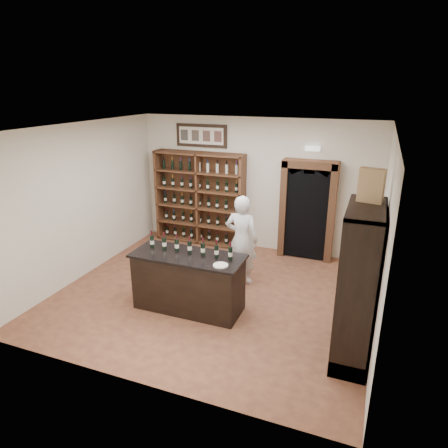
# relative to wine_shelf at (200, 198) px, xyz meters

# --- Properties ---
(floor) EXTENTS (5.50, 5.50, 0.00)m
(floor) POSITION_rel_wine_shelf_xyz_m (1.30, -2.33, -1.10)
(floor) COLOR #915C3A
(floor) RESTS_ON ground
(ceiling) EXTENTS (5.50, 5.50, 0.00)m
(ceiling) POSITION_rel_wine_shelf_xyz_m (1.30, -2.33, 1.90)
(ceiling) COLOR white
(ceiling) RESTS_ON wall_back
(wall_back) EXTENTS (5.50, 0.04, 3.00)m
(wall_back) POSITION_rel_wine_shelf_xyz_m (1.30, 0.17, 0.40)
(wall_back) COLOR silver
(wall_back) RESTS_ON ground
(wall_left) EXTENTS (0.04, 5.00, 3.00)m
(wall_left) POSITION_rel_wine_shelf_xyz_m (-1.45, -2.33, 0.40)
(wall_left) COLOR silver
(wall_left) RESTS_ON ground
(wall_right) EXTENTS (0.04, 5.00, 3.00)m
(wall_right) POSITION_rel_wine_shelf_xyz_m (4.05, -2.33, 0.40)
(wall_right) COLOR silver
(wall_right) RESTS_ON ground
(wine_shelf) EXTENTS (2.20, 0.38, 2.20)m
(wine_shelf) POSITION_rel_wine_shelf_xyz_m (0.00, 0.00, 0.00)
(wine_shelf) COLOR brown
(wine_shelf) RESTS_ON ground
(framed_picture) EXTENTS (1.25, 0.04, 0.52)m
(framed_picture) POSITION_rel_wine_shelf_xyz_m (0.00, 0.14, 1.45)
(framed_picture) COLOR black
(framed_picture) RESTS_ON wall_back
(arched_doorway) EXTENTS (1.17, 0.35, 2.17)m
(arched_doorway) POSITION_rel_wine_shelf_xyz_m (2.55, -0.00, 0.04)
(arched_doorway) COLOR black
(arched_doorway) RESTS_ON ground
(emergency_light) EXTENTS (0.30, 0.10, 0.10)m
(emergency_light) POSITION_rel_wine_shelf_xyz_m (2.55, 0.09, 1.30)
(emergency_light) COLOR white
(emergency_light) RESTS_ON wall_back
(tasting_counter) EXTENTS (1.88, 0.78, 1.00)m
(tasting_counter) POSITION_rel_wine_shelf_xyz_m (1.10, -2.93, -0.61)
(tasting_counter) COLOR black
(tasting_counter) RESTS_ON ground
(counter_bottle_0) EXTENTS (0.07, 0.07, 0.30)m
(counter_bottle_0) POSITION_rel_wine_shelf_xyz_m (0.38, -2.85, 0.01)
(counter_bottle_0) COLOR black
(counter_bottle_0) RESTS_ON tasting_counter
(counter_bottle_1) EXTENTS (0.07, 0.07, 0.30)m
(counter_bottle_1) POSITION_rel_wine_shelf_xyz_m (0.62, -2.85, 0.01)
(counter_bottle_1) COLOR black
(counter_bottle_1) RESTS_ON tasting_counter
(counter_bottle_2) EXTENTS (0.07, 0.07, 0.30)m
(counter_bottle_2) POSITION_rel_wine_shelf_xyz_m (0.86, -2.85, 0.01)
(counter_bottle_2) COLOR black
(counter_bottle_2) RESTS_ON tasting_counter
(counter_bottle_3) EXTENTS (0.07, 0.07, 0.30)m
(counter_bottle_3) POSITION_rel_wine_shelf_xyz_m (1.10, -2.85, 0.01)
(counter_bottle_3) COLOR black
(counter_bottle_3) RESTS_ON tasting_counter
(counter_bottle_4) EXTENTS (0.07, 0.07, 0.30)m
(counter_bottle_4) POSITION_rel_wine_shelf_xyz_m (1.34, -2.85, 0.01)
(counter_bottle_4) COLOR black
(counter_bottle_4) RESTS_ON tasting_counter
(counter_bottle_5) EXTENTS (0.07, 0.07, 0.30)m
(counter_bottle_5) POSITION_rel_wine_shelf_xyz_m (1.58, -2.85, 0.01)
(counter_bottle_5) COLOR black
(counter_bottle_5) RESTS_ON tasting_counter
(counter_bottle_6) EXTENTS (0.07, 0.07, 0.30)m
(counter_bottle_6) POSITION_rel_wine_shelf_xyz_m (1.82, -2.85, 0.01)
(counter_bottle_6) COLOR black
(counter_bottle_6) RESTS_ON tasting_counter
(side_cabinet) EXTENTS (0.48, 1.20, 2.20)m
(side_cabinet) POSITION_rel_wine_shelf_xyz_m (3.82, -3.23, -0.35)
(side_cabinet) COLOR black
(side_cabinet) RESTS_ON ground
(shopkeeper) EXTENTS (0.64, 0.43, 1.74)m
(shopkeeper) POSITION_rel_wine_shelf_xyz_m (1.61, -1.67, -0.23)
(shopkeeper) COLOR white
(shopkeeper) RESTS_ON ground
(plate) EXTENTS (0.24, 0.24, 0.02)m
(plate) POSITION_rel_wine_shelf_xyz_m (1.76, -3.13, -0.09)
(plate) COLOR silver
(plate) RESTS_ON tasting_counter
(wine_crate) EXTENTS (0.34, 0.19, 0.45)m
(wine_crate) POSITION_rel_wine_shelf_xyz_m (3.80, -2.99, 1.32)
(wine_crate) COLOR tan
(wine_crate) RESTS_ON side_cabinet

